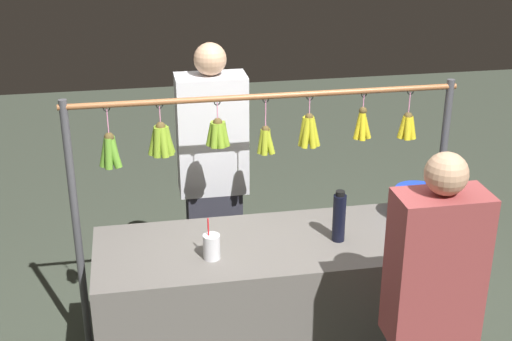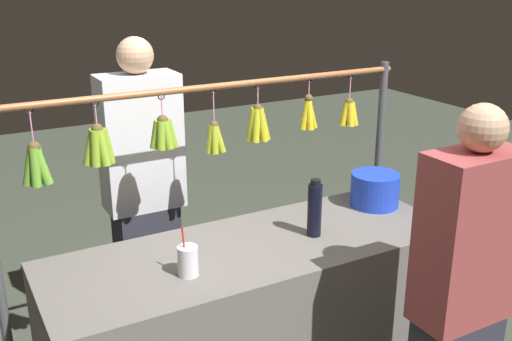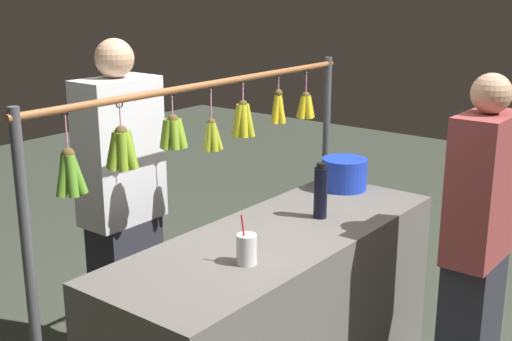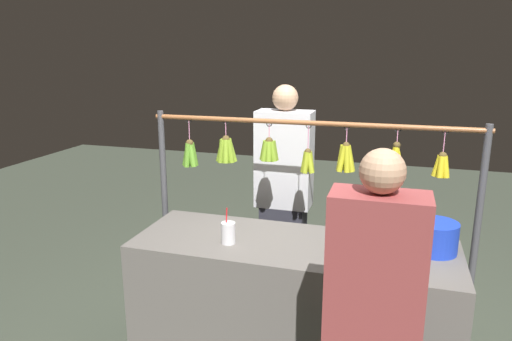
{
  "view_description": "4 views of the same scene",
  "coord_description": "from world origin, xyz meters",
  "px_view_note": "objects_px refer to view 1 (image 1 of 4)",
  "views": [
    {
      "loc": [
        0.71,
        3.18,
        2.67
      ],
      "look_at": [
        0.13,
        0.0,
        1.29
      ],
      "focal_mm": 49.63,
      "sensor_mm": 36.0,
      "label": 1
    },
    {
      "loc": [
        1.19,
        2.17,
        2.1
      ],
      "look_at": [
        -0.01,
        0.0,
        1.24
      ],
      "focal_mm": 41.85,
      "sensor_mm": 36.0,
      "label": 2
    },
    {
      "loc": [
        2.39,
        1.73,
        2.01
      ],
      "look_at": [
        0.17,
        0.0,
        1.22
      ],
      "focal_mm": 46.9,
      "sensor_mm": 36.0,
      "label": 3
    },
    {
      "loc": [
        -0.55,
        2.57,
        2.0
      ],
      "look_at": [
        0.23,
        0.0,
        1.31
      ],
      "focal_mm": 33.07,
      "sensor_mm": 36.0,
      "label": 4
    }
  ],
  "objects_px": {
    "water_bottle": "(339,217)",
    "vendor_person": "(213,185)",
    "drink_cup": "(212,247)",
    "customer_person": "(429,328)",
    "blue_bucket": "(417,204)"
  },
  "relations": [
    {
      "from": "customer_person",
      "to": "drink_cup",
      "type": "bearing_deg",
      "value": -36.93
    },
    {
      "from": "drink_cup",
      "to": "customer_person",
      "type": "relative_size",
      "value": 0.13
    },
    {
      "from": "drink_cup",
      "to": "vendor_person",
      "type": "height_order",
      "value": "vendor_person"
    },
    {
      "from": "water_bottle",
      "to": "vendor_person",
      "type": "xyz_separation_m",
      "value": [
        0.55,
        -0.84,
        -0.14
      ]
    },
    {
      "from": "water_bottle",
      "to": "drink_cup",
      "type": "distance_m",
      "value": 0.68
    },
    {
      "from": "vendor_person",
      "to": "customer_person",
      "type": "xyz_separation_m",
      "value": [
        -0.76,
        1.57,
        -0.06
      ]
    },
    {
      "from": "vendor_person",
      "to": "customer_person",
      "type": "relative_size",
      "value": 1.07
    },
    {
      "from": "drink_cup",
      "to": "customer_person",
      "type": "height_order",
      "value": "customer_person"
    },
    {
      "from": "drink_cup",
      "to": "blue_bucket",
      "type": "bearing_deg",
      "value": -169.08
    },
    {
      "from": "vendor_person",
      "to": "customer_person",
      "type": "height_order",
      "value": "vendor_person"
    },
    {
      "from": "water_bottle",
      "to": "customer_person",
      "type": "distance_m",
      "value": 0.78
    },
    {
      "from": "customer_person",
      "to": "blue_bucket",
      "type": "bearing_deg",
      "value": -108.23
    },
    {
      "from": "water_bottle",
      "to": "customer_person",
      "type": "xyz_separation_m",
      "value": [
        -0.2,
        0.73,
        -0.2
      ]
    },
    {
      "from": "drink_cup",
      "to": "vendor_person",
      "type": "xyz_separation_m",
      "value": [
        -0.12,
        -0.91,
        -0.07
      ]
    },
    {
      "from": "customer_person",
      "to": "vendor_person",
      "type": "bearing_deg",
      "value": -64.27
    }
  ]
}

